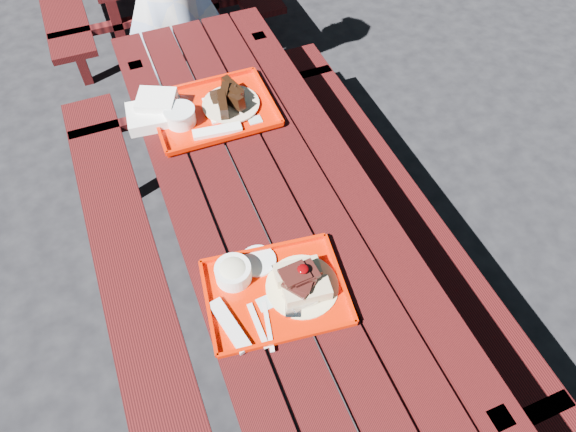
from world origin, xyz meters
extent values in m
plane|color=black|center=(0.00, 0.00, 0.00)|extent=(60.00, 60.00, 0.00)
cube|color=#3C0B0B|center=(-0.30, 0.00, 0.73)|extent=(0.14, 2.40, 0.04)
cube|color=#3C0B0B|center=(-0.15, 0.00, 0.73)|extent=(0.14, 2.40, 0.04)
cube|color=#3C0B0B|center=(0.00, 0.00, 0.73)|extent=(0.14, 2.40, 0.04)
cube|color=#3C0B0B|center=(0.15, 0.00, 0.73)|extent=(0.14, 2.40, 0.04)
cube|color=#3C0B0B|center=(0.30, 0.00, 0.73)|extent=(0.14, 2.40, 0.04)
cube|color=#3C0B0B|center=(-0.58, 0.00, 0.43)|extent=(0.25, 2.40, 0.04)
cube|color=#3C0B0B|center=(-0.58, 0.84, 0.21)|extent=(0.06, 0.06, 0.42)
cube|color=#3C0B0B|center=(0.58, 0.00, 0.43)|extent=(0.25, 2.40, 0.04)
cube|color=#3C0B0B|center=(0.58, -0.84, 0.21)|extent=(0.06, 0.06, 0.42)
cube|color=#3C0B0B|center=(0.58, 0.84, 0.21)|extent=(0.06, 0.06, 0.42)
cube|color=#3C0B0B|center=(-0.30, 0.96, 0.38)|extent=(0.06, 0.06, 0.75)
cube|color=#3C0B0B|center=(0.30, 0.96, 0.38)|extent=(0.06, 0.06, 0.75)
cube|color=#3C0B0B|center=(0.00, 0.96, 0.43)|extent=(1.40, 0.06, 0.04)
cube|color=#3C0B0B|center=(-0.58, 1.96, 0.21)|extent=(0.06, 0.06, 0.42)
cube|color=#3C0B0B|center=(0.58, 1.96, 0.21)|extent=(0.06, 0.06, 0.42)
cube|color=#3C0B0B|center=(-0.30, 1.84, 0.38)|extent=(0.06, 0.06, 0.75)
cube|color=#3C0B0B|center=(0.30, 1.84, 0.38)|extent=(0.06, 0.06, 0.75)
cube|color=#3C0B0B|center=(0.00, 1.84, 0.43)|extent=(1.40, 0.06, 0.04)
cube|color=red|center=(-0.13, -0.38, 0.76)|extent=(0.47, 0.38, 0.01)
cube|color=red|center=(-0.11, -0.21, 0.77)|extent=(0.42, 0.07, 0.02)
cube|color=red|center=(-0.16, -0.54, 0.77)|extent=(0.42, 0.07, 0.02)
cube|color=red|center=(0.08, -0.40, 0.77)|extent=(0.06, 0.33, 0.02)
cube|color=red|center=(-0.35, -0.35, 0.77)|extent=(0.06, 0.33, 0.02)
cylinder|color=beige|center=(-0.05, -0.39, 0.76)|extent=(0.23, 0.23, 0.01)
cube|color=#C7B186|center=(-0.05, -0.43, 0.79)|extent=(0.15, 0.09, 0.04)
cube|color=#C7B186|center=(-0.05, -0.35, 0.79)|extent=(0.15, 0.09, 0.04)
ellipsoid|color=#4D0003|center=(-0.05, -0.39, 0.88)|extent=(0.03, 0.03, 0.01)
cylinder|color=white|center=(-0.24, -0.27, 0.79)|extent=(0.12, 0.12, 0.06)
ellipsoid|color=beige|center=(-0.24, -0.27, 0.81)|extent=(0.10, 0.10, 0.04)
cylinder|color=silver|center=(-0.15, -0.25, 0.77)|extent=(0.12, 0.12, 0.01)
cube|color=silver|center=(-0.30, -0.43, 0.77)|extent=(0.08, 0.20, 0.02)
cube|color=silver|center=(-0.22, -0.46, 0.76)|extent=(0.02, 0.16, 0.01)
cube|color=silver|center=(-0.20, -0.47, 0.76)|extent=(0.05, 0.16, 0.00)
cube|color=silver|center=(-0.18, -0.40, 0.76)|extent=(0.05, 0.05, 0.00)
cube|color=red|center=(-0.06, 0.51, 0.76)|extent=(0.48, 0.38, 0.01)
cube|color=red|center=(-0.06, 0.70, 0.77)|extent=(0.48, 0.02, 0.02)
cube|color=red|center=(-0.07, 0.33, 0.77)|extent=(0.48, 0.02, 0.02)
cube|color=red|center=(0.17, 0.51, 0.77)|extent=(0.02, 0.37, 0.02)
cube|color=red|center=(-0.30, 0.52, 0.77)|extent=(0.02, 0.37, 0.02)
cube|color=white|center=(-0.01, 0.51, 0.77)|extent=(0.17, 0.17, 0.01)
cylinder|color=beige|center=(0.01, 0.51, 0.77)|extent=(0.24, 0.24, 0.01)
cylinder|color=white|center=(-0.21, 0.49, 0.79)|extent=(0.12, 0.12, 0.06)
cylinder|color=white|center=(-0.21, 0.49, 0.83)|extent=(0.13, 0.13, 0.01)
cube|color=silver|center=(-0.09, 0.38, 0.77)|extent=(0.20, 0.07, 0.02)
cube|color=#B3C8C6|center=(0.08, 0.39, 0.77)|extent=(0.05, 0.04, 0.00)
cube|color=white|center=(-0.29, 0.56, 0.78)|extent=(0.24, 0.19, 0.05)
cube|color=white|center=(-0.27, 0.59, 0.82)|extent=(0.19, 0.18, 0.04)
camera|label=1|loc=(-0.39, -1.11, 2.20)|focal=32.00mm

